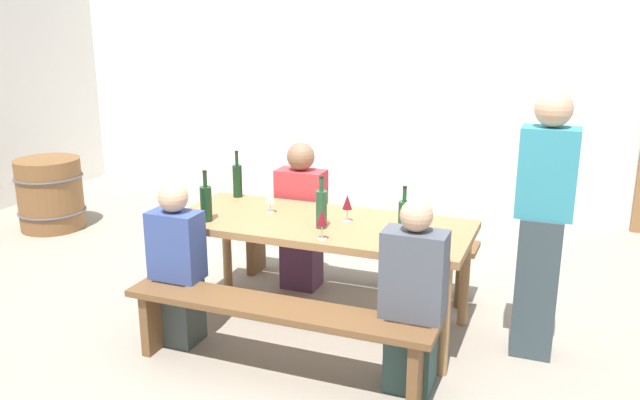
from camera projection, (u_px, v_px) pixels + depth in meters
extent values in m
plane|color=gray|center=(320.00, 323.00, 4.65)|extent=(24.00, 24.00, 0.00)
cube|color=silver|center=(428.00, 61.00, 7.03)|extent=(14.00, 0.20, 3.20)
cube|color=#9E7247|center=(320.00, 225.00, 4.45)|extent=(2.01, 0.84, 0.05)
cylinder|color=#9E7247|center=(176.00, 277.00, 4.56)|extent=(0.07, 0.07, 0.70)
cylinder|color=#9E7247|center=(444.00, 321.00, 3.91)|extent=(0.07, 0.07, 0.70)
cylinder|color=#9E7247|center=(227.00, 244.00, 5.20)|extent=(0.07, 0.07, 0.70)
cylinder|color=#9E7247|center=(465.00, 277.00, 4.55)|extent=(0.07, 0.07, 0.70)
cube|color=brown|center=(275.00, 308.00, 3.89)|extent=(1.91, 0.30, 0.04)
cube|color=brown|center=(155.00, 320.00, 4.25)|extent=(0.06, 0.24, 0.41)
cube|color=brown|center=(417.00, 370.00, 3.65)|extent=(0.06, 0.24, 0.41)
cube|color=brown|center=(354.00, 234.00, 5.18)|extent=(1.91, 0.30, 0.04)
cube|color=brown|center=(256.00, 248.00, 5.54)|extent=(0.06, 0.24, 0.41)
cube|color=brown|center=(462.00, 277.00, 4.94)|extent=(0.06, 0.24, 0.41)
cylinder|color=#194723|center=(404.00, 220.00, 4.09)|extent=(0.07, 0.07, 0.24)
cylinder|color=#194723|center=(405.00, 195.00, 4.04)|extent=(0.02, 0.02, 0.09)
cylinder|color=black|center=(405.00, 187.00, 4.03)|extent=(0.03, 0.03, 0.01)
cylinder|color=#143319|center=(237.00, 181.00, 5.01)|extent=(0.07, 0.07, 0.24)
cylinder|color=#143319|center=(237.00, 159.00, 4.96)|extent=(0.02, 0.02, 0.10)
cylinder|color=black|center=(236.00, 152.00, 4.94)|extent=(0.03, 0.03, 0.01)
cylinder|color=#143319|center=(206.00, 204.00, 4.43)|extent=(0.08, 0.08, 0.24)
cylinder|color=#143319|center=(205.00, 180.00, 4.38)|extent=(0.03, 0.03, 0.10)
cylinder|color=black|center=(205.00, 171.00, 4.37)|extent=(0.03, 0.03, 0.01)
cylinder|color=#234C2D|center=(321.00, 209.00, 4.29)|extent=(0.07, 0.07, 0.25)
cylinder|color=#234C2D|center=(321.00, 185.00, 4.24)|extent=(0.03, 0.03, 0.09)
cylinder|color=black|center=(321.00, 177.00, 4.23)|extent=(0.03, 0.03, 0.01)
cylinder|color=silver|center=(347.00, 221.00, 4.44)|extent=(0.06, 0.06, 0.01)
cylinder|color=silver|center=(347.00, 215.00, 4.43)|extent=(0.01, 0.01, 0.08)
cone|color=maroon|center=(347.00, 202.00, 4.41)|extent=(0.07, 0.07, 0.10)
cylinder|color=silver|center=(271.00, 212.00, 4.64)|extent=(0.06, 0.06, 0.01)
cylinder|color=silver|center=(270.00, 207.00, 4.64)|extent=(0.01, 0.01, 0.06)
cone|color=beige|center=(270.00, 198.00, 4.62)|extent=(0.08, 0.08, 0.07)
cylinder|color=silver|center=(322.00, 239.00, 4.10)|extent=(0.06, 0.06, 0.01)
cylinder|color=silver|center=(322.00, 232.00, 4.09)|extent=(0.01, 0.01, 0.09)
cone|color=maroon|center=(322.00, 217.00, 4.06)|extent=(0.07, 0.07, 0.10)
cube|color=#39433F|center=(180.00, 310.00, 4.35)|extent=(0.25, 0.24, 0.45)
cube|color=#384C8C|center=(176.00, 245.00, 4.23)|extent=(0.33, 0.20, 0.44)
sphere|color=tan|center=(173.00, 197.00, 4.14)|extent=(0.19, 0.19, 0.19)
cube|color=#2E4642|center=(411.00, 352.00, 3.81)|extent=(0.27, 0.24, 0.45)
cube|color=#4C515B|center=(414.00, 275.00, 3.68)|extent=(0.35, 0.20, 0.50)
sphere|color=tan|center=(416.00, 215.00, 3.58)|extent=(0.18, 0.18, 0.18)
cube|color=#4F2C45|center=(302.00, 259.00, 5.23)|extent=(0.28, 0.24, 0.45)
cube|color=#C6383D|center=(301.00, 202.00, 5.10)|extent=(0.37, 0.20, 0.50)
sphere|color=#846047|center=(301.00, 156.00, 5.00)|extent=(0.21, 0.21, 0.21)
cube|color=#344147|center=(537.00, 286.00, 4.15)|extent=(0.25, 0.24, 0.90)
cube|color=teal|center=(548.00, 173.00, 3.95)|extent=(0.34, 0.20, 0.55)
sphere|color=tan|center=(554.00, 109.00, 3.85)|extent=(0.22, 0.22, 0.22)
cylinder|color=brown|center=(50.00, 194.00, 6.62)|extent=(0.62, 0.62, 0.71)
torus|color=#4C4C51|center=(48.00, 177.00, 6.57)|extent=(0.66, 0.66, 0.02)
torus|color=#4C4C51|center=(52.00, 211.00, 6.66)|extent=(0.66, 0.66, 0.02)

